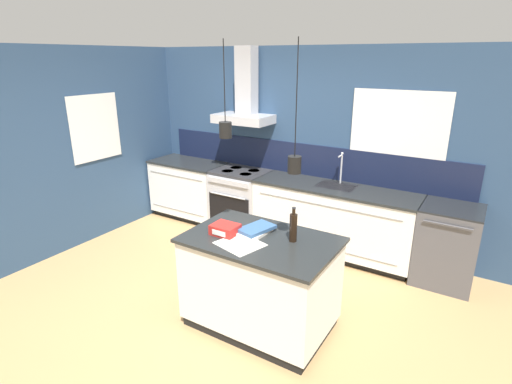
{
  "coord_description": "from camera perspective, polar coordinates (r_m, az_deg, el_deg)",
  "views": [
    {
      "loc": [
        2.29,
        -2.88,
        2.46
      ],
      "look_at": [
        0.11,
        0.65,
        1.05
      ],
      "focal_mm": 28.0,
      "sensor_mm": 36.0,
      "label": 1
    }
  ],
  "objects": [
    {
      "name": "counter_run_sink",
      "position": [
        5.26,
        10.93,
        -3.92
      ],
      "size": [
        2.09,
        0.64,
        1.32
      ],
      "color": "black",
      "rests_on": "ground_plane"
    },
    {
      "name": "counter_run_left",
      "position": [
        6.44,
        -9.39,
        0.43
      ],
      "size": [
        1.2,
        0.64,
        0.91
      ],
      "color": "black",
      "rests_on": "ground_plane"
    },
    {
      "name": "paper_pile",
      "position": [
        3.51,
        -2.31,
        -7.42
      ],
      "size": [
        0.44,
        0.41,
        0.01
      ],
      "color": "silver",
      "rests_on": "kitchen_island"
    },
    {
      "name": "wall_left",
      "position": [
        6.03,
        -20.83,
        6.52
      ],
      "size": [
        0.08,
        3.8,
        2.6
      ],
      "color": "navy",
      "rests_on": "ground_plane"
    },
    {
      "name": "wall_back",
      "position": [
        5.52,
        6.11,
        7.13
      ],
      "size": [
        5.6,
        2.2,
        2.6
      ],
      "color": "navy",
      "rests_on": "ground_plane"
    },
    {
      "name": "ground_plane",
      "position": [
        4.43,
        -5.79,
        -15.1
      ],
      "size": [
        16.0,
        16.0,
        0.0
      ],
      "primitive_type": "plane",
      "color": "tan",
      "rests_on": "ground"
    },
    {
      "name": "red_supply_box",
      "position": [
        3.69,
        -4.43,
        -5.35
      ],
      "size": [
        0.24,
        0.2,
        0.09
      ],
      "color": "red",
      "rests_on": "kitchen_island"
    },
    {
      "name": "oven_range",
      "position": [
        5.86,
        -2.17,
        -1.23
      ],
      "size": [
        0.77,
        0.66,
        0.91
      ],
      "color": "#B5B5BA",
      "rests_on": "ground_plane"
    },
    {
      "name": "bottle_on_island",
      "position": [
        3.52,
        5.35,
        -5.01
      ],
      "size": [
        0.07,
        0.07,
        0.32
      ],
      "color": "black",
      "rests_on": "kitchen_island"
    },
    {
      "name": "book_stack",
      "position": [
        3.7,
        -0.05,
        -5.47
      ],
      "size": [
        0.28,
        0.38,
        0.06
      ],
      "color": "silver",
      "rests_on": "kitchen_island"
    },
    {
      "name": "kitchen_island",
      "position": [
        3.83,
        0.65,
        -12.76
      ],
      "size": [
        1.36,
        0.88,
        0.91
      ],
      "color": "black",
      "rests_on": "ground_plane"
    },
    {
      "name": "dishwasher",
      "position": [
        5.0,
        25.61,
        -6.84
      ],
      "size": [
        0.63,
        0.65,
        0.91
      ],
      "color": "#4C4C51",
      "rests_on": "ground_plane"
    }
  ]
}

